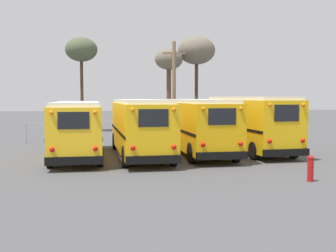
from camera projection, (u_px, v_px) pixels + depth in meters
ground_plane at (166, 153)px, 24.89m from camera, size 160.00×160.00×0.00m
school_bus_0 at (77, 127)px, 23.02m from camera, size 2.71×9.65×3.04m
school_bus_1 at (140, 125)px, 23.34m from camera, size 2.79×10.10×3.17m
school_bus_2 at (195, 124)px, 24.88m from camera, size 2.71×10.67×3.17m
school_bus_3 at (249, 122)px, 25.59m from camera, size 2.98×9.59×3.33m
utility_pole at (174, 88)px, 33.41m from camera, size 1.80×0.29×7.70m
bare_tree_0 at (81, 51)px, 39.92m from camera, size 3.05×3.05×8.97m
bare_tree_1 at (169, 62)px, 39.58m from camera, size 2.64×2.64×7.87m
bare_tree_2 at (197, 51)px, 40.90m from camera, size 3.61×3.61×9.21m
fence_line at (152, 128)px, 31.50m from camera, size 18.24×0.06×1.42m
fire_hydrant at (310, 168)px, 16.42m from camera, size 0.24×0.24×1.03m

